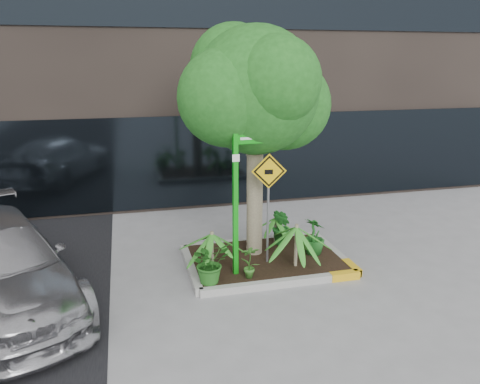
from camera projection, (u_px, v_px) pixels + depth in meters
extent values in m
plane|color=gray|center=(260.00, 270.00, 9.65)|extent=(80.00, 80.00, 0.00)
cube|color=#9E9E99|center=(252.00, 241.00, 10.99)|extent=(3.20, 0.15, 0.15)
cube|color=#9E9E99|center=(282.00, 283.00, 8.93)|extent=(3.20, 0.15, 0.15)
cube|color=#9E9E99|center=(191.00, 268.00, 9.58)|extent=(0.15, 2.20, 0.15)
cube|color=#9E9E99|center=(335.00, 253.00, 10.34)|extent=(0.15, 2.20, 0.15)
cube|color=gold|center=(345.00, 276.00, 9.24)|extent=(0.60, 0.17, 0.15)
cube|color=black|center=(265.00, 258.00, 9.95)|extent=(3.05, 2.05, 0.06)
cylinder|color=gray|center=(255.00, 188.00, 9.80)|extent=(0.34, 0.34, 3.18)
cylinder|color=gray|center=(260.00, 133.00, 9.50)|extent=(0.60, 0.17, 1.03)
sphere|color=#1A5317|center=(256.00, 90.00, 9.25)|extent=(2.54, 2.54, 2.54)
sphere|color=#1A5317|center=(285.00, 104.00, 9.80)|extent=(1.91, 1.91, 1.91)
sphere|color=#1A5317|center=(227.00, 97.00, 8.93)|extent=(1.91, 1.91, 1.91)
sphere|color=#1A5317|center=(276.00, 81.00, 8.64)|extent=(1.70, 1.70, 1.70)
sphere|color=#1A5317|center=(234.00, 68.00, 9.55)|extent=(1.80, 1.80, 1.80)
cylinder|color=gray|center=(296.00, 245.00, 9.41)|extent=(0.07, 0.07, 0.89)
cylinder|color=gray|center=(212.00, 250.00, 9.31)|extent=(0.07, 0.07, 0.78)
cylinder|color=gray|center=(276.00, 229.00, 10.68)|extent=(0.07, 0.07, 0.63)
imported|color=#205D1A|center=(210.00, 262.00, 8.72)|extent=(0.93, 0.93, 0.80)
imported|color=#1B5C1C|center=(314.00, 236.00, 10.02)|extent=(0.61, 0.61, 0.80)
imported|color=#306A20|center=(250.00, 261.00, 8.92)|extent=(0.37, 0.37, 0.67)
imported|color=#1C6420|center=(282.00, 227.00, 10.48)|extent=(0.53, 0.53, 0.86)
cube|color=#0E9D12|center=(235.00, 202.00, 8.79)|extent=(0.10, 0.10, 3.21)
cube|color=#0E9D12|center=(258.00, 138.00, 8.59)|extent=(0.89, 0.09, 0.21)
cube|color=#0E9D12|center=(228.00, 123.00, 8.80)|extent=(0.09, 0.89, 0.21)
cube|color=white|center=(258.00, 138.00, 8.58)|extent=(0.69, 0.05, 0.05)
cube|color=white|center=(227.00, 123.00, 8.80)|extent=(0.05, 0.69, 0.05)
cube|color=white|center=(236.00, 158.00, 8.51)|extent=(0.14, 0.01, 0.14)
cylinder|color=slate|center=(268.00, 214.00, 9.43)|extent=(0.06, 0.07, 2.10)
cube|color=yellow|center=(269.00, 171.00, 9.17)|extent=(0.70, 0.11, 0.70)
cube|color=black|center=(269.00, 171.00, 9.15)|extent=(0.62, 0.09, 0.63)
cube|color=yellow|center=(269.00, 171.00, 9.15)|extent=(0.53, 0.07, 0.53)
cube|color=black|center=(269.00, 172.00, 9.15)|extent=(0.16, 0.03, 0.09)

